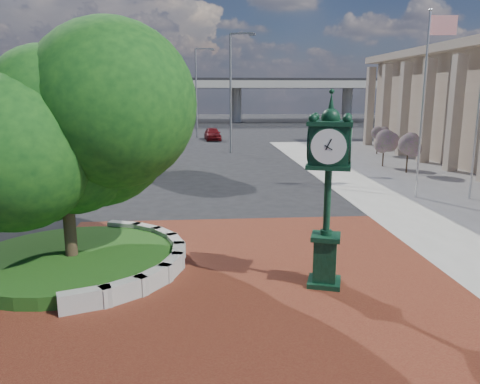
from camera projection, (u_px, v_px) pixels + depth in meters
The scene contains 16 objects.
ground at pixel (237, 262), 14.59m from camera, with size 200.00×200.00×0.00m, color black.
plaza at pixel (239, 274), 13.61m from camera, with size 12.00×12.00×0.04m, color maroon.
planter_wall at pixel (149, 257), 14.32m from camera, with size 2.96×6.77×0.54m.
grass_bed at pixel (72, 261), 14.16m from camera, with size 6.10×6.10×0.40m, color #144112.
overpass at pixel (206, 84), 81.44m from camera, with size 90.00×12.00×7.50m.
tree_planter at pixel (63, 145), 13.42m from camera, with size 5.20×5.20×6.33m.
tree_street at pixel (157, 122), 31.15m from camera, with size 4.40×4.40×5.45m.
post_clock at pixel (328, 184), 12.24m from camera, with size 1.31×1.31×5.21m.
parked_car at pixel (213, 134), 51.62m from camera, with size 1.65×4.11×1.40m, color #5F0D12.
flagpole_a at pixel (423, 105), 22.53m from camera, with size 1.41×0.16×9.01m.
flagpole_b at pixel (479, 103), 22.21m from camera, with size 1.43×0.28×9.19m.
street_lamp_near at pixel (233, 84), 39.63m from camera, with size 2.16×0.97×10.02m.
street_lamp_far at pixel (198, 86), 53.37m from camera, with size 2.26×0.44×10.05m.
shrub_near at pixel (408, 149), 30.33m from camera, with size 1.20×1.20×2.20m.
shrub_mid at pixel (384, 144), 32.96m from camera, with size 1.20×1.20×2.20m.
shrub_far at pixel (378, 136), 39.47m from camera, with size 1.20×1.20×2.20m.
Camera 1 is at (-0.99, -13.77, 5.21)m, focal length 35.00 mm.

